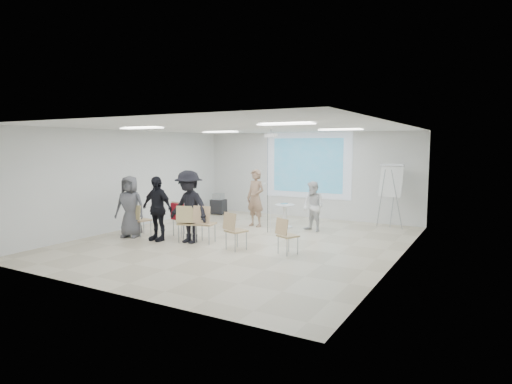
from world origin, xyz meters
The scene contains 30 objects.
floor centered at (0.00, 0.00, -0.05)m, with size 8.00×9.00×0.10m, color beige.
ceiling centered at (0.00, 0.00, 3.05)m, with size 8.00×9.00×0.10m, color white.
wall_back centered at (0.00, 4.55, 1.50)m, with size 8.00×0.10×3.00m, color silver.
wall_left centered at (-4.05, 0.00, 1.50)m, with size 0.10×9.00×3.00m, color silver.
wall_right centered at (4.05, 0.00, 1.50)m, with size 0.10×9.00×3.00m, color silver.
projection_halo centered at (0.00, 4.49, 1.85)m, with size 3.20×0.01×2.30m, color silver.
projection_image centered at (0.00, 4.47, 1.85)m, with size 2.60×0.01×1.90m, color teal.
pedestal_table centered at (0.16, 2.33, 0.41)m, with size 0.74×0.74×0.75m.
player_left centered at (-0.75, 2.09, 1.02)m, with size 0.74×0.50×2.04m, color tan.
player_right centered at (1.13, 2.24, 0.82)m, with size 0.79×0.63×1.65m, color white.
controller_left centered at (-0.57, 2.34, 1.34)m, with size 0.04×0.12×0.04m, color white.
controller_right centered at (0.95, 2.49, 1.11)m, with size 0.04×0.13×0.04m, color white.
chair_far_left centered at (-2.85, -0.81, 0.53)m, with size 0.50×0.52×0.90m.
chair_left_mid centered at (-1.84, -0.26, 0.58)m, with size 0.56×0.59×0.98m.
chair_left_inner centered at (-1.22, -0.76, 0.58)m, with size 0.60×0.62×0.98m.
chair_center centered at (-0.73, -0.65, 0.59)m, with size 0.55×0.58×1.00m.
chair_right_inner centered at (0.33, -0.90, 0.55)m, with size 0.57×0.59×0.94m.
chair_right_far centered at (1.61, -0.65, 0.51)m, with size 0.55×0.56×0.86m.
red_jacket centered at (-1.82, -0.40, 0.72)m, with size 0.48×0.11×0.46m, color #AA1422.
laptop centered at (-1.25, -0.66, 0.53)m, with size 0.36×0.26×0.03m, color black.
audience_left centered at (-2.05, -0.96, 0.99)m, with size 1.15×0.69×1.98m, color black.
audience_mid centered at (-1.12, -0.78, 1.08)m, with size 1.39×0.76×2.15m, color black.
audience_outer centered at (-3.00, -1.00, 0.96)m, with size 0.93×0.61×1.91m, color #59595E.
flipchart_easel centered at (3.02, 3.87, 1.46)m, with size 0.84×0.65×1.97m.
av_cart centered at (-3.16, 3.54, 0.36)m, with size 0.54×0.45×0.77m.
ceiling_projector centered at (0.10, 1.49, 2.69)m, with size 0.30×0.25×3.00m.
fluor_panel_nw centered at (-2.00, 2.00, 2.97)m, with size 1.20×0.30×0.02m, color white.
fluor_panel_ne centered at (2.00, 2.00, 2.97)m, with size 1.20×0.30×0.02m, color white.
fluor_panel_sw centered at (-2.00, -1.50, 2.97)m, with size 1.20×0.30×0.02m, color white.
fluor_panel_se centered at (2.00, -1.50, 2.97)m, with size 1.20×0.30×0.02m, color white.
Camera 1 is at (5.81, -9.50, 2.52)m, focal length 30.00 mm.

